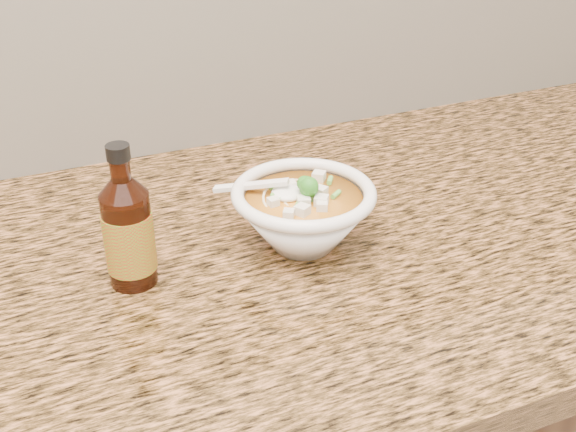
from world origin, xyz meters
name	(u,v)px	position (x,y,z in m)	size (l,w,h in m)	color
soup_bowl	(303,215)	(0.37, 1.66, 0.94)	(0.18, 0.17, 0.10)	white
hot_sauce_bottle	(128,233)	(0.16, 1.66, 0.96)	(0.06, 0.06, 0.17)	#361307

